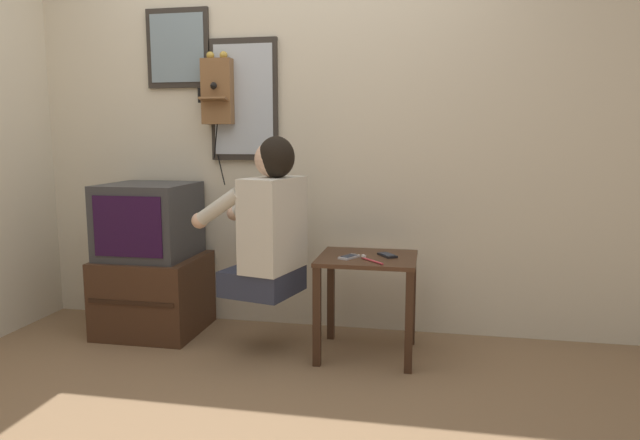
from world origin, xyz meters
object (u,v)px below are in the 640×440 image
Objects in this scene: toothbrush at (371,260)px; television at (149,220)px; person at (269,224)px; framed_picture at (178,48)px; wall_phone_antique at (218,91)px; wall_mirror at (244,100)px; cell_phone_held at (349,257)px; cell_phone_spare at (387,255)px.

television is at bearing 126.98° from toothbrush.
framed_picture is (-0.72, 0.49, 1.01)m from person.
framed_picture is at bearing 115.26° from toothbrush.
toothbrush is (0.56, -0.05, -0.17)m from person.
wall_phone_antique is at bearing 58.98° from person.
person is at bearing -34.25° from framed_picture.
framed_picture is 3.42× the size of toothbrush.
wall_mirror is 1.32m from toothbrush.
television is (-0.82, 0.22, -0.04)m from person.
cell_phone_held is (1.16, -0.48, -1.18)m from framed_picture.
framed_picture reaches higher than cell_phone_held.
person is 0.67m from cell_phone_spare.
wall_phone_antique is 1.44m from toothbrush.
person is 0.59m from toothbrush.
cell_phone_spare is at bearing -22.87° from wall_mirror.
cell_phone_held is 0.14m from toothbrush.
cell_phone_spare is (0.20, 0.08, 0.00)m from cell_phone_held.
wall_phone_antique is 0.39m from framed_picture.
wall_mirror is at bearing 14.88° from wall_phone_antique.
wall_mirror is 1.32m from cell_phone_spare.
cell_phone_held is at bearing 111.81° from toothbrush.
toothbrush is at bearing -32.01° from wall_mirror.
person is 6.31× the size of cell_phone_spare.
cell_phone_held is (0.88, -0.43, -0.91)m from wall_phone_antique.
cell_phone_spare is (1.46, -0.13, -0.13)m from television.
wall_mirror is at bearing 26.45° from television.
television is at bearing 141.71° from cell_phone_spare.
framed_picture is (-0.27, 0.04, 0.27)m from wall_phone_antique.
wall_mirror is (-0.29, 0.48, 0.69)m from person.
television is 0.64× the size of wall_phone_antique.
wall_mirror is at bearing 44.91° from person.
person is 0.47m from cell_phone_held.
toothbrush is at bearing -22.71° from framed_picture.
cell_phone_spare is at bearing -4.96° from television.
framed_picture reaches higher than cell_phone_spare.
cell_phone_spare is at bearing -16.21° from framed_picture.
wall_mirror is at bearing -0.42° from framed_picture.
television is 3.78× the size of cell_phone_spare.
wall_mirror reaches higher than cell_phone_spare.
wall_phone_antique is 1.68× the size of framed_picture.
wall_mirror is (0.15, 0.04, -0.05)m from wall_phone_antique.
cell_phone_held is (0.73, -0.47, -0.86)m from wall_mirror.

